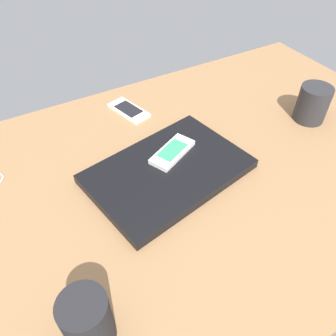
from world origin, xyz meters
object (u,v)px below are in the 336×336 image
(cell_phone_on_laptop, at_px, (172,152))
(cell_phone_on_desk, at_px, (129,110))
(laptop_closed, at_px, (168,171))
(coffee_mug, at_px, (313,103))
(pen_cup, at_px, (88,321))

(cell_phone_on_laptop, height_order, cell_phone_on_desk, cell_phone_on_laptop)
(laptop_closed, xyz_separation_m, cell_phone_on_laptop, (0.03, 0.03, 0.02))
(laptop_closed, relative_size, cell_phone_on_desk, 2.60)
(cell_phone_on_laptop, distance_m, cell_phone_on_desk, 0.23)
(cell_phone_on_desk, distance_m, coffee_mug, 0.48)
(laptop_closed, distance_m, pen_cup, 0.36)
(cell_phone_on_laptop, bearing_deg, coffee_mug, -5.16)
(pen_cup, bearing_deg, cell_phone_on_laptop, 42.76)
(cell_phone_on_desk, distance_m, pen_cup, 0.58)
(laptop_closed, relative_size, pen_cup, 3.20)
(laptop_closed, bearing_deg, cell_phone_on_desk, 73.51)
(coffee_mug, height_order, pen_cup, pen_cup)
(coffee_mug, bearing_deg, pen_cup, -161.09)
(laptop_closed, bearing_deg, pen_cup, -148.67)
(cell_phone_on_laptop, bearing_deg, laptop_closed, -132.02)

